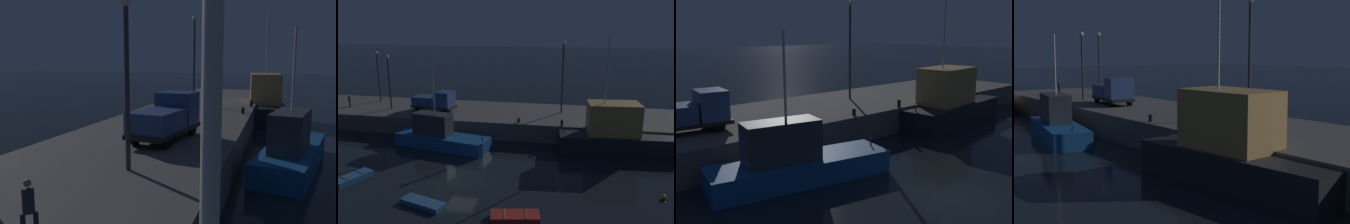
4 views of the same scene
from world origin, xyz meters
The scene contains 16 objects.
ground_plane centered at (0.00, 0.00, 0.00)m, with size 320.00×320.00×0.00m, color black.
pier_quay centered at (0.00, 15.34, 1.04)m, with size 57.39×10.36×2.08m.
fishing_trawler_red centered at (-4.69, 7.11, 1.22)m, with size 10.75×4.84×8.46m.
fishing_boat_blue centered at (13.84, 9.44, 1.88)m, with size 12.53×5.04×11.88m.
dinghy_orange_near centered at (-8.89, -2.14, 0.23)m, with size 2.46×3.56×0.50m.
rowboat_white_mid centered at (-1.30, -4.83, 0.18)m, with size 3.62×2.11×0.40m.
dinghy_red_small centered at (5.71, -5.47, 0.23)m, with size 3.54×1.97×0.50m.
mooring_buoy_near centered at (16.38, -0.48, 0.19)m, with size 0.37×0.37×0.37m, color orange.
lamp_post_west centered at (-17.77, 17.73, 6.28)m, with size 0.44×0.44×7.10m.
lamp_post_east centered at (-13.92, 13.80, 6.21)m, with size 0.44×0.44×6.97m.
lamp_post_central centered at (7.87, 16.22, 7.18)m, with size 0.44×0.44×8.84m.
utility_truck centered at (-7.90, 14.05, 3.34)m, with size 5.81×2.97×2.60m.
dockworker centered at (-19.94, 13.77, 3.00)m, with size 0.42×0.42×1.62m.
bollard_west centered at (8.17, 10.49, 2.39)m, with size 0.28×0.28×0.64m, color black.
bollard_central centered at (3.33, 10.83, 2.33)m, with size 0.28×0.28×0.51m, color black.
bollard_east centered at (14.24, 10.56, 2.32)m, with size 0.28×0.28×0.49m, color black.
Camera 2 is at (9.13, -26.08, 13.13)m, focal length 36.86 mm.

